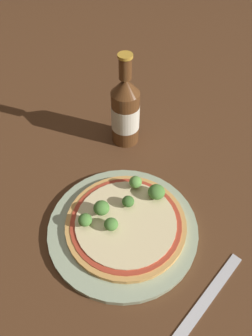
# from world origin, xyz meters

# --- Properties ---
(ground_plane) EXTENTS (3.00, 3.00, 0.00)m
(ground_plane) POSITION_xyz_m (0.00, 0.00, 0.00)
(ground_plane) COLOR #4C2D19
(plate) EXTENTS (0.28, 0.28, 0.01)m
(plate) POSITION_xyz_m (-0.01, -0.01, 0.01)
(plate) COLOR #93A384
(plate) RESTS_ON ground_plane
(pizza) EXTENTS (0.23, 0.23, 0.01)m
(pizza) POSITION_xyz_m (-0.01, 0.00, 0.02)
(pizza) COLOR tan
(pizza) RESTS_ON plate
(broccoli_floret_0) EXTENTS (0.02, 0.02, 0.02)m
(broccoli_floret_0) POSITION_xyz_m (-0.03, 0.03, 0.04)
(broccoli_floret_0) COLOR #89A866
(broccoli_floret_0) RESTS_ON pizza
(broccoli_floret_1) EXTENTS (0.03, 0.03, 0.02)m
(broccoli_floret_1) POSITION_xyz_m (-0.02, -0.03, 0.04)
(broccoli_floret_1) COLOR #89A866
(broccoli_floret_1) RESTS_ON pizza
(broccoli_floret_2) EXTENTS (0.03, 0.03, 0.03)m
(broccoli_floret_2) POSITION_xyz_m (0.01, 0.08, 0.04)
(broccoli_floret_2) COLOR #89A866
(broccoli_floret_2) RESTS_ON pizza
(broccoli_floret_3) EXTENTS (0.03, 0.03, 0.03)m
(broccoli_floret_3) POSITION_xyz_m (-0.06, -0.01, 0.04)
(broccoli_floret_3) COLOR #89A866
(broccoli_floret_3) RESTS_ON pizza
(broccoli_floret_4) EXTENTS (0.03, 0.03, 0.03)m
(broccoli_floret_4) POSITION_xyz_m (-0.04, 0.08, 0.04)
(broccoli_floret_4) COLOR #89A866
(broccoli_floret_4) RESTS_ON pizza
(broccoli_floret_5) EXTENTS (0.03, 0.03, 0.02)m
(broccoli_floret_5) POSITION_xyz_m (-0.07, -0.05, 0.04)
(broccoli_floret_5) COLOR #89A866
(broccoli_floret_5) RESTS_ON pizza
(beer_bottle) EXTENTS (0.06, 0.06, 0.22)m
(beer_bottle) POSITION_xyz_m (-0.15, 0.21, 0.09)
(beer_bottle) COLOR #563319
(beer_bottle) RESTS_ON ground_plane
(fork) EXTENTS (0.05, 0.19, 0.00)m
(fork) POSITION_xyz_m (0.17, -0.03, 0.00)
(fork) COLOR #B2B2B7
(fork) RESTS_ON ground_plane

